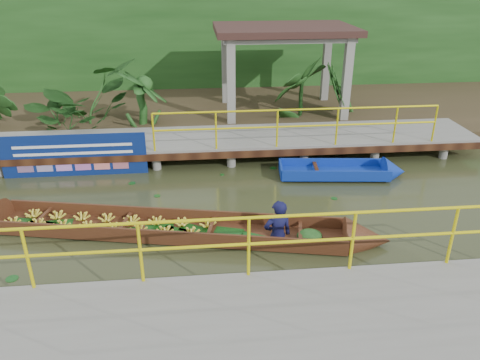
{
  "coord_description": "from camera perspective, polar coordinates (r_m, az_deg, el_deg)",
  "views": [
    {
      "loc": [
        0.09,
        -8.93,
        5.02
      ],
      "look_at": [
        1.02,
        0.5,
        0.6
      ],
      "focal_mm": 35.0,
      "sensor_mm": 36.0,
      "label": 1
    }
  ],
  "objects": [
    {
      "name": "pavilion",
      "position": [
        15.66,
        5.36,
        16.82
      ],
      "size": [
        4.4,
        3.0,
        3.0
      ],
      "color": "slate",
      "rests_on": "ground"
    },
    {
      "name": "moored_blue_boat",
      "position": [
        12.41,
        14.83,
        0.97
      ],
      "size": [
        3.27,
        1.15,
        0.76
      ],
      "rotation": [
        0.0,
        0.0,
        -0.1
      ],
      "color": "#0D2A96",
      "rests_on": "ground"
    },
    {
      "name": "land_strip",
      "position": [
        17.11,
        -5.78,
        8.61
      ],
      "size": [
        30.0,
        8.0,
        0.45
      ],
      "primitive_type": "cube",
      "color": "#372D1B",
      "rests_on": "ground"
    },
    {
      "name": "ground",
      "position": [
        10.24,
        -5.43,
        -4.46
      ],
      "size": [
        80.0,
        80.0,
        0.0
      ],
      "primitive_type": "plane",
      "color": "#2B3018",
      "rests_on": "ground"
    },
    {
      "name": "blue_banner",
      "position": [
        12.64,
        -19.56,
        2.83
      ],
      "size": [
        3.64,
        0.04,
        1.14
      ],
      "color": "navy",
      "rests_on": "ground"
    },
    {
      "name": "vendor_boat",
      "position": [
        9.53,
        -7.26,
        -5.42
      ],
      "size": [
        8.84,
        2.68,
        1.96
      ],
      "rotation": [
        0.0,
        0.0,
        -0.21
      ],
      "color": "#3A1E0F",
      "rests_on": "ground"
    },
    {
      "name": "foliage_backdrop",
      "position": [
        19.17,
        -6.07,
        15.81
      ],
      "size": [
        30.0,
        0.8,
        4.0
      ],
      "primitive_type": "cube",
      "color": "#173E13",
      "rests_on": "ground"
    },
    {
      "name": "far_dock",
      "position": [
        13.16,
        -5.61,
        4.7
      ],
      "size": [
        16.0,
        2.06,
        1.66
      ],
      "color": "slate",
      "rests_on": "ground"
    },
    {
      "name": "tropical_plants",
      "position": [
        14.79,
        -12.82,
        10.3
      ],
      "size": [
        14.55,
        1.55,
        1.93
      ],
      "color": "#173E13",
      "rests_on": "ground"
    },
    {
      "name": "near_dock",
      "position": [
        6.74,
        3.99,
        -19.47
      ],
      "size": [
        18.0,
        2.4,
        1.73
      ],
      "color": "slate",
      "rests_on": "ground"
    }
  ]
}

